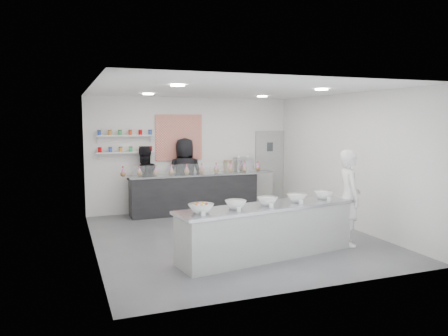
{
  "coord_description": "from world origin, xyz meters",
  "views": [
    {
      "loc": [
        -3.26,
        -8.19,
        2.4
      ],
      "look_at": [
        -0.05,
        0.4,
        1.4
      ],
      "focal_mm": 35.0,
      "sensor_mm": 36.0,
      "label": 1
    }
  ],
  "objects_px": {
    "back_bar": "(194,194)",
    "espresso_ledge": "(248,189)",
    "prep_counter": "(267,231)",
    "espresso_machine": "(243,165)",
    "staff_right": "(185,175)",
    "woman_prep": "(349,198)",
    "staff_left": "(144,181)"
  },
  "relations": [
    {
      "from": "back_bar",
      "to": "espresso_ledge",
      "type": "height_order",
      "value": "back_bar"
    },
    {
      "from": "prep_counter",
      "to": "back_bar",
      "type": "distance_m",
      "value": 3.91
    },
    {
      "from": "espresso_machine",
      "to": "staff_right",
      "type": "distance_m",
      "value": 1.67
    },
    {
      "from": "staff_right",
      "to": "prep_counter",
      "type": "bearing_deg",
      "value": 98.43
    },
    {
      "from": "prep_counter",
      "to": "woman_prep",
      "type": "distance_m",
      "value": 1.86
    },
    {
      "from": "woman_prep",
      "to": "staff_left",
      "type": "height_order",
      "value": "woman_prep"
    },
    {
      "from": "espresso_ledge",
      "to": "woman_prep",
      "type": "distance_m",
      "value": 4.1
    },
    {
      "from": "back_bar",
      "to": "woman_prep",
      "type": "xyz_separation_m",
      "value": [
        1.97,
        -3.79,
        0.41
      ]
    },
    {
      "from": "staff_right",
      "to": "espresso_machine",
      "type": "bearing_deg",
      "value": -175.63
    },
    {
      "from": "back_bar",
      "to": "staff_left",
      "type": "bearing_deg",
      "value": 168.82
    },
    {
      "from": "prep_counter",
      "to": "woman_prep",
      "type": "height_order",
      "value": "woman_prep"
    },
    {
      "from": "espresso_ledge",
      "to": "espresso_machine",
      "type": "distance_m",
      "value": 0.7
    },
    {
      "from": "woman_prep",
      "to": "staff_right",
      "type": "height_order",
      "value": "staff_right"
    },
    {
      "from": "prep_counter",
      "to": "espresso_machine",
      "type": "relative_size",
      "value": 6.92
    },
    {
      "from": "espresso_ledge",
      "to": "staff_left",
      "type": "distance_m",
      "value": 2.91
    },
    {
      "from": "staff_left",
      "to": "back_bar",
      "type": "bearing_deg",
      "value": 160.01
    },
    {
      "from": "espresso_machine",
      "to": "back_bar",
      "type": "bearing_deg",
      "value": -169.61
    },
    {
      "from": "back_bar",
      "to": "prep_counter",
      "type": "bearing_deg",
      "value": -87.47
    },
    {
      "from": "back_bar",
      "to": "staff_left",
      "type": "xyz_separation_m",
      "value": [
        -1.26,
        0.25,
        0.36
      ]
    },
    {
      "from": "espresso_ledge",
      "to": "back_bar",
      "type": "bearing_deg",
      "value": -170.53
    },
    {
      "from": "back_bar",
      "to": "woman_prep",
      "type": "relative_size",
      "value": 1.81
    },
    {
      "from": "prep_counter",
      "to": "staff_left",
      "type": "bearing_deg",
      "value": 100.0
    },
    {
      "from": "back_bar",
      "to": "espresso_ledge",
      "type": "xyz_separation_m",
      "value": [
        1.63,
        0.27,
        -0.02
      ]
    },
    {
      "from": "back_bar",
      "to": "staff_left",
      "type": "relative_size",
      "value": 1.9
    },
    {
      "from": "espresso_ledge",
      "to": "staff_right",
      "type": "xyz_separation_m",
      "value": [
        -1.81,
        -0.02,
        0.48
      ]
    },
    {
      "from": "back_bar",
      "to": "espresso_machine",
      "type": "distance_m",
      "value": 1.65
    },
    {
      "from": "espresso_machine",
      "to": "staff_left",
      "type": "xyz_separation_m",
      "value": [
        -2.74,
        -0.02,
        -0.31
      ]
    },
    {
      "from": "espresso_machine",
      "to": "staff_right",
      "type": "relative_size",
      "value": 0.25
    },
    {
      "from": "espresso_ledge",
      "to": "woman_prep",
      "type": "relative_size",
      "value": 0.73
    },
    {
      "from": "staff_right",
      "to": "back_bar",
      "type": "bearing_deg",
      "value": 129.51
    },
    {
      "from": "espresso_ledge",
      "to": "espresso_machine",
      "type": "height_order",
      "value": "espresso_machine"
    },
    {
      "from": "prep_counter",
      "to": "back_bar",
      "type": "height_order",
      "value": "back_bar"
    }
  ]
}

